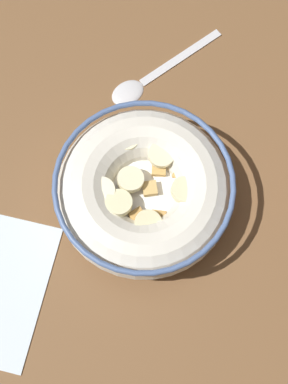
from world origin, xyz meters
The scene contains 4 objects.
ground_plane centered at (0.00, 0.00, -1.00)cm, with size 93.59×93.59×2.00cm, color brown.
cereal_bowl centered at (-0.01, -0.01, 3.30)cm, with size 18.98×18.98×6.16cm.
spoon centered at (-14.88, 1.50, 0.33)cm, with size 10.10×15.08×0.80cm.
folded_napkin centered at (8.40, -16.39, 0.15)cm, with size 15.79×9.48×0.30cm, color silver.
Camera 1 is at (16.16, -1.67, 55.68)cm, focal length 47.82 mm.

